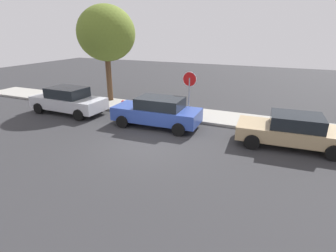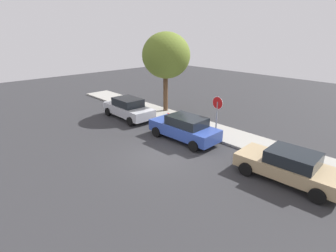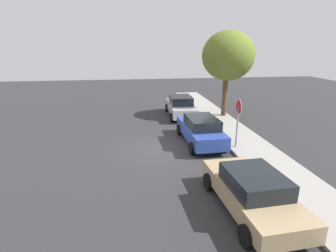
# 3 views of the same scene
# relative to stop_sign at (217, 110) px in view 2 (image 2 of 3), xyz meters

# --- Properties ---
(ground_plane) EXTENTS (60.00, 60.00, 0.00)m
(ground_plane) POSITION_rel_stop_sign_xyz_m (-0.58, -3.99, -1.85)
(ground_plane) COLOR #2D2D30
(sidewalk_curb) EXTENTS (32.00, 2.42, 0.14)m
(sidewalk_curb) POSITION_rel_stop_sign_xyz_m (-0.58, 0.84, -1.78)
(sidewalk_curb) COLOR #9E9B93
(sidewalk_curb) RESTS_ON ground_plane
(stop_sign) EXTENTS (0.79, 0.08, 2.69)m
(stop_sign) POSITION_rel_stop_sign_xyz_m (0.00, 0.00, 0.00)
(stop_sign) COLOR gray
(stop_sign) RESTS_ON ground_plane
(parked_car_blue) EXTENTS (4.56, 2.07, 1.54)m
(parked_car_blue) POSITION_rel_stop_sign_xyz_m (-1.15, -1.62, -1.06)
(parked_car_blue) COLOR #2D479E
(parked_car_blue) RESTS_ON ground_plane
(parked_car_tan) EXTENTS (4.55, 2.26, 1.43)m
(parked_car_tan) POSITION_rel_stop_sign_xyz_m (5.22, -1.58, -1.13)
(parked_car_tan) COLOR tan
(parked_car_tan) RESTS_ON ground_plane
(parked_car_silver) EXTENTS (4.63, 2.10, 1.56)m
(parked_car_silver) POSITION_rel_stop_sign_xyz_m (-7.09, -1.62, -1.06)
(parked_car_silver) COLOR silver
(parked_car_silver) RESTS_ON ground_plane
(street_tree_mid_block) EXTENTS (3.75, 3.75, 6.33)m
(street_tree_mid_block) POSITION_rel_stop_sign_xyz_m (-6.34, 1.65, 2.68)
(street_tree_mid_block) COLOR #513823
(street_tree_mid_block) RESTS_ON ground_plane
(fire_hydrant) EXTENTS (0.30, 0.22, 0.72)m
(fire_hydrant) POSITION_rel_stop_sign_xyz_m (-4.23, -0.09, -1.49)
(fire_hydrant) COLOR red
(fire_hydrant) RESTS_ON ground_plane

